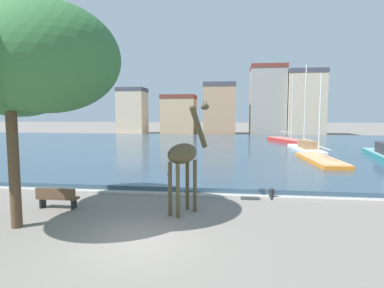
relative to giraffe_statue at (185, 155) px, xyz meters
name	(u,v)px	position (x,y,z in m)	size (l,w,h in m)	color
ground_plane	(136,242)	(-1.10, -3.20, -2.39)	(300.00, 300.00, 0.00)	gray
harbor_water	(206,147)	(-1.10, 24.63, -2.22)	(90.14, 43.42, 0.35)	#334C60
quay_edge_coping	(171,194)	(-1.10, 2.67, -2.33)	(90.14, 0.50, 0.12)	#ADA89E
giraffe_statue	(185,155)	(0.00, 0.00, 0.00)	(1.74, 2.47, 4.69)	#4C4228
sailboat_red	(292,142)	(9.75, 29.65, -1.95)	(5.18, 9.82, 9.27)	red
sailboat_orange	(317,160)	(8.79, 13.56, -2.03)	(2.30, 8.85, 7.28)	orange
sailboat_white	(304,149)	(9.40, 21.23, -1.90)	(2.19, 9.51, 9.14)	white
shade_tree	(11,63)	(-5.66, -2.44, 3.44)	(6.86, 7.33, 7.85)	brown
mooring_bollard	(272,194)	(3.82, 2.52, -2.14)	(0.24, 0.24, 0.50)	#232326
park_bench	(57,197)	(-5.57, -0.15, -1.90)	(1.80, 0.44, 0.92)	brown
townhouse_tall_gabled	(132,111)	(-18.84, 51.44, 2.39)	(5.59, 5.33, 9.54)	#C6B293
townhouse_wide_warehouse	(179,115)	(-8.74, 50.27, 1.58)	(6.74, 6.15, 7.91)	tan
townhouse_end_terrace	(220,109)	(-0.48, 50.55, 2.71)	(6.22, 7.59, 10.18)	tan
townhouse_corner_house	(267,101)	(8.72, 50.20, 4.33)	(6.68, 6.44, 13.41)	gray
townhouse_narrow_midrow	(304,103)	(15.49, 49.79, 3.78)	(6.80, 7.43, 12.31)	#C6B293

